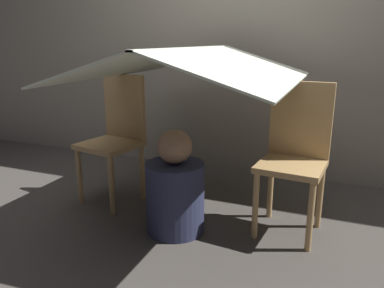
% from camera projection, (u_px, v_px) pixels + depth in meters
% --- Properties ---
extents(ground_plane, '(8.80, 8.80, 0.00)m').
position_uv_depth(ground_plane, '(184.00, 225.00, 2.43)').
color(ground_plane, '#47423D').
extents(wall_back, '(7.00, 0.05, 2.50)m').
position_uv_depth(wall_back, '(237.00, 29.00, 3.16)').
color(wall_back, gray).
rests_on(wall_back, ground_plane).
extents(chair_left, '(0.44, 0.44, 0.92)m').
position_uv_depth(chair_left, '(116.00, 134.00, 2.71)').
color(chair_left, tan).
rests_on(chair_left, ground_plane).
extents(chair_right, '(0.41, 0.41, 0.92)m').
position_uv_depth(chair_right, '(295.00, 152.00, 2.27)').
color(chair_right, tan).
rests_on(chair_right, ground_plane).
extents(sheet_canopy, '(1.27, 1.47, 0.20)m').
position_uv_depth(sheet_canopy, '(192.00, 64.00, 2.29)').
color(sheet_canopy, silver).
extents(person_front, '(0.36, 0.36, 0.65)m').
position_uv_depth(person_front, '(175.00, 190.00, 2.29)').
color(person_front, '#2D3351').
rests_on(person_front, ground_plane).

